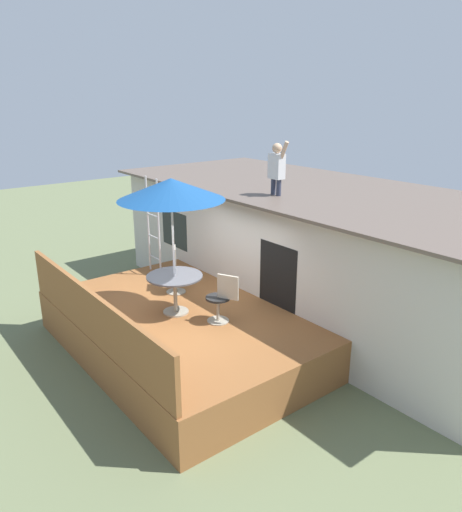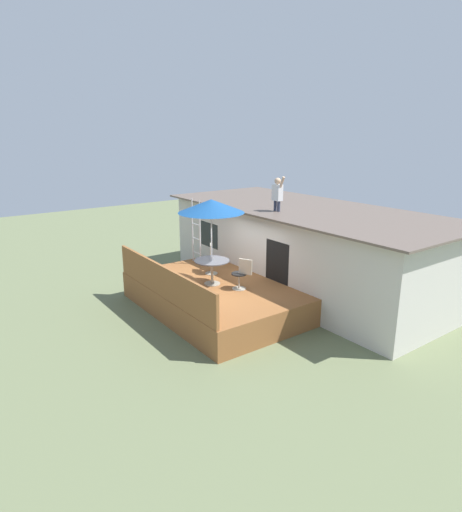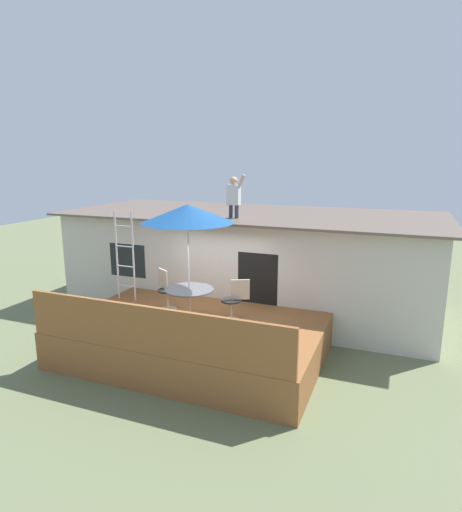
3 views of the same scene
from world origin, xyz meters
name	(u,v)px [view 1 (image 1 of 3)]	position (x,y,z in m)	size (l,w,h in m)	color
ground_plane	(184,350)	(0.00, 0.00, 0.00)	(40.00, 40.00, 0.00)	#66704C
house	(314,248)	(0.00, 3.60, 1.38)	(10.50, 4.50, 2.75)	beige
deck	(183,331)	(0.00, 0.00, 0.40)	(5.44, 3.63, 0.80)	brown
deck_railing	(91,315)	(0.00, -1.77, 1.25)	(5.34, 0.08, 0.90)	brown
patio_table	(175,283)	(-0.07, -0.10, 1.39)	(1.04, 1.04, 0.74)	#A59E8C
patio_umbrella	(171,189)	(-0.07, -0.10, 3.15)	(1.90, 1.90, 2.54)	silver
step_ladder	(153,226)	(-2.24, 0.70, 1.90)	(0.52, 0.04, 2.20)	silver
person_figure	(277,165)	(-0.01, 2.35, 3.36)	(0.47, 0.20, 1.11)	#33384C
patio_chair_left	(175,270)	(-0.98, 0.47, 1.26)	(0.57, 0.45, 0.92)	#A59E8C
patio_chair_right	(222,299)	(0.79, 0.33, 1.26)	(0.59, 0.44, 0.92)	#A59E8C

